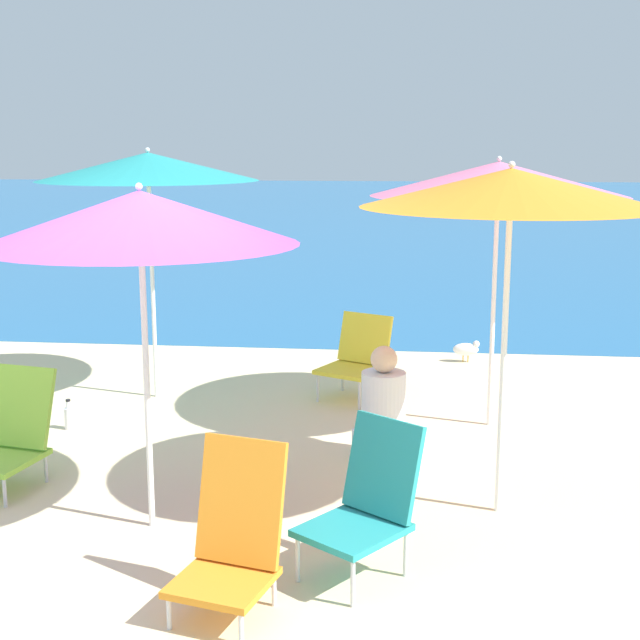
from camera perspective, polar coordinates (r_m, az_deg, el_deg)
The scene contains 13 objects.
ground_plane at distance 5.45m, azimuth -14.51°, elevation -13.27°, with size 60.00×60.00×0.00m, color beige.
sea_water at distance 29.55m, azimuth 2.55°, elevation 7.12°, with size 60.00×40.00×0.01m.
beach_umbrella_orange at distance 5.28m, azimuth 12.11°, elevation 8.24°, with size 1.75×1.75×2.13m.
beach_umbrella_teal at distance 7.79m, azimuth -10.95°, elevation 9.60°, with size 1.88×1.88×2.18m.
beach_umbrella_purple at distance 5.06m, azimuth -11.44°, elevation 6.43°, with size 1.78×1.78×2.02m.
beach_umbrella_pink at distance 6.99m, azimuth 11.35°, elevation 8.83°, with size 1.96×1.96×2.13m.
beach_chair_teal at distance 4.75m, azimuth 3.06°, elevation -11.39°, with size 0.70×0.73×0.80m.
beach_chair_orange at distance 4.46m, azimuth -5.57°, elevation -13.55°, with size 0.56×0.62×0.81m.
beach_chair_yellow at distance 7.88m, azimuth 2.41°, elevation -2.31°, with size 0.69×0.73×0.72m.
beach_chair_lime at distance 6.26m, azimuth -19.30°, elevation -6.81°, with size 0.60×0.70×0.76m.
person_seated_near at distance 6.41m, azimuth 4.07°, elevation -5.94°, with size 0.47×0.51×0.82m.
water_bottle at distance 7.34m, azimuth -15.77°, elevation -6.02°, with size 0.07×0.07×0.24m.
seagull at distance 9.26m, azimuth 9.37°, elevation -1.84°, with size 0.27×0.11×0.23m.
Camera 1 is at (1.83, -4.62, 2.25)m, focal length 50.00 mm.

